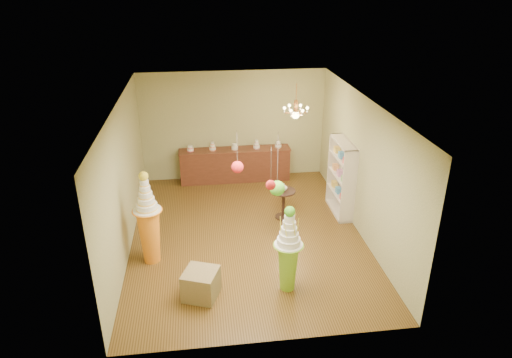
{
  "coord_description": "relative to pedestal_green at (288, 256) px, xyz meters",
  "views": [
    {
      "loc": [
        -0.92,
        -8.67,
        5.3
      ],
      "look_at": [
        0.2,
        0.0,
        1.35
      ],
      "focal_mm": 32.0,
      "sensor_mm": 36.0,
      "label": 1
    }
  ],
  "objects": [
    {
      "name": "pedestal_orange",
      "position": [
        -2.53,
        1.22,
        0.05
      ],
      "size": [
        0.62,
        0.62,
        1.95
      ],
      "rotation": [
        0.0,
        0.0,
        0.16
      ],
      "color": "orange",
      "rests_on": "floor"
    },
    {
      "name": "wall_back",
      "position": [
        -0.53,
        5.21,
        0.8
      ],
      "size": [
        5.0,
        0.04,
        3.0
      ],
      "primitive_type": "cube",
      "color": "tan",
      "rests_on": "ground"
    },
    {
      "name": "wall_front",
      "position": [
        -0.53,
        -1.29,
        0.8
      ],
      "size": [
        5.0,
        0.04,
        3.0
      ],
      "primitive_type": "cube",
      "color": "tan",
      "rests_on": "ground"
    },
    {
      "name": "pom_red_left",
      "position": [
        -0.86,
        0.28,
        1.65
      ],
      "size": [
        0.2,
        0.2,
        0.75
      ],
      "color": "#453B32",
      "rests_on": "ceiling"
    },
    {
      "name": "round_table",
      "position": [
        0.41,
        2.63,
        -0.24
      ],
      "size": [
        0.71,
        0.71,
        0.71
      ],
      "rotation": [
        0.0,
        0.0,
        0.34
      ],
      "color": "black",
      "rests_on": "floor"
    },
    {
      "name": "pedestal_green",
      "position": [
        0.0,
        0.0,
        0.0
      ],
      "size": [
        0.57,
        0.57,
        1.69
      ],
      "rotation": [
        0.0,
        0.0,
        -0.13
      ],
      "color": "#82BF2A",
      "rests_on": "floor"
    },
    {
      "name": "floor",
      "position": [
        -0.53,
        1.96,
        -0.7
      ],
      "size": [
        6.5,
        6.5,
        0.0
      ],
      "primitive_type": "plane",
      "color": "#573C17",
      "rests_on": "ground"
    },
    {
      "name": "pom_red_right",
      "position": [
        -0.41,
        -0.46,
        1.64
      ],
      "size": [
        0.16,
        0.16,
        0.75
      ],
      "color": "#453B32",
      "rests_on": "ceiling"
    },
    {
      "name": "pom_green_mid",
      "position": [
        -0.21,
        0.11,
        1.3
      ],
      "size": [
        0.26,
        0.26,
        1.13
      ],
      "color": "#453B32",
      "rests_on": "ceiling"
    },
    {
      "name": "shelving_unit",
      "position": [
        1.81,
        2.76,
        0.2
      ],
      "size": [
        0.33,
        1.2,
        1.8
      ],
      "color": "beige",
      "rests_on": "floor"
    },
    {
      "name": "ceiling",
      "position": [
        -0.53,
        1.96,
        2.3
      ],
      "size": [
        6.5,
        6.5,
        0.0
      ],
      "primitive_type": "plane",
      "rotation": [
        3.14,
        0.0,
        0.0
      ],
      "color": "white",
      "rests_on": "ground"
    },
    {
      "name": "burlap_riser",
      "position": [
        -1.57,
        -0.03,
        -0.44
      ],
      "size": [
        0.74,
        0.74,
        0.52
      ],
      "primitive_type": "cube",
      "rotation": [
        0.0,
        0.0,
        -0.37
      ],
      "color": "olive",
      "rests_on": "floor"
    },
    {
      "name": "chandelier",
      "position": [
        0.81,
        3.5,
        1.6
      ],
      "size": [
        0.69,
        0.69,
        0.85
      ],
      "rotation": [
        0.0,
        0.0,
        -0.12
      ],
      "color": "#D8864C",
      "rests_on": "ceiling"
    },
    {
      "name": "wall_right",
      "position": [
        1.97,
        1.96,
        0.8
      ],
      "size": [
        0.04,
        6.5,
        3.0
      ],
      "primitive_type": "cube",
      "color": "tan",
      "rests_on": "ground"
    },
    {
      "name": "wall_left",
      "position": [
        -3.03,
        1.96,
        0.8
      ],
      "size": [
        0.04,
        6.5,
        3.0
      ],
      "primitive_type": "cube",
      "color": "tan",
      "rests_on": "ground"
    },
    {
      "name": "vase",
      "position": [
        0.41,
        2.63,
        0.1
      ],
      "size": [
        0.21,
        0.21,
        0.18
      ],
      "primitive_type": "imported",
      "rotation": [
        0.0,
        0.0,
        -0.25
      ],
      "color": "beige",
      "rests_on": "round_table"
    },
    {
      "name": "sideboard",
      "position": [
        -0.53,
        4.93,
        -0.22
      ],
      "size": [
        3.04,
        0.54,
        1.16
      ],
      "color": "#57291B",
      "rests_on": "floor"
    }
  ]
}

